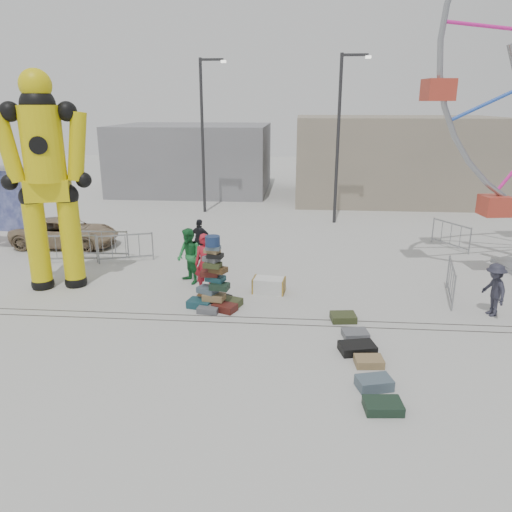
# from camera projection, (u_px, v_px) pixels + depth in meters

# --- Properties ---
(ground) EXTENTS (90.00, 90.00, 0.00)m
(ground) POSITION_uv_depth(u_px,v_px,m) (251.00, 333.00, 13.10)
(ground) COLOR #9E9E99
(ground) RESTS_ON ground
(track_line_near) EXTENTS (40.00, 0.04, 0.01)m
(track_line_near) POSITION_uv_depth(u_px,v_px,m) (253.00, 323.00, 13.67)
(track_line_near) COLOR #47443F
(track_line_near) RESTS_ON ground
(track_line_far) EXTENTS (40.00, 0.04, 0.01)m
(track_line_far) POSITION_uv_depth(u_px,v_px,m) (254.00, 317.00, 14.05)
(track_line_far) COLOR #47443F
(track_line_far) RESTS_ON ground
(building_right) EXTENTS (12.00, 8.00, 5.00)m
(building_right) POSITION_uv_depth(u_px,v_px,m) (394.00, 158.00, 30.84)
(building_right) COLOR gray
(building_right) RESTS_ON ground
(building_left) EXTENTS (10.00, 8.00, 4.40)m
(building_left) POSITION_uv_depth(u_px,v_px,m) (194.00, 158.00, 33.89)
(building_left) COLOR gray
(building_left) RESTS_ON ground
(lamp_post_right) EXTENTS (1.41, 0.25, 8.00)m
(lamp_post_right) POSITION_uv_depth(u_px,v_px,m) (340.00, 131.00, 23.91)
(lamp_post_right) COLOR #2D2D30
(lamp_post_right) RESTS_ON ground
(lamp_post_left) EXTENTS (1.41, 0.25, 8.00)m
(lamp_post_left) POSITION_uv_depth(u_px,v_px,m) (204.00, 129.00, 26.39)
(lamp_post_left) COLOR #2D2D30
(lamp_post_left) RESTS_ON ground
(suitcase_tower) EXTENTS (1.66, 1.39, 2.18)m
(suitcase_tower) POSITION_uv_depth(u_px,v_px,m) (214.00, 287.00, 14.62)
(suitcase_tower) COLOR #1A4650
(suitcase_tower) RESTS_ON ground
(crash_test_dummy) EXTENTS (2.77, 1.25, 6.99)m
(crash_test_dummy) POSITION_uv_depth(u_px,v_px,m) (46.00, 174.00, 15.35)
(crash_test_dummy) COLOR black
(crash_test_dummy) RESTS_ON ground
(steamer_trunk) EXTENTS (1.07, 0.70, 0.47)m
(steamer_trunk) POSITION_uv_depth(u_px,v_px,m) (269.00, 285.00, 15.87)
(steamer_trunk) COLOR silver
(steamer_trunk) RESTS_ON ground
(row_case_0) EXTENTS (0.74, 0.63, 0.20)m
(row_case_0) POSITION_uv_depth(u_px,v_px,m) (343.00, 317.00, 13.84)
(row_case_0) COLOR #384020
(row_case_0) RESTS_ON ground
(row_case_1) EXTENTS (0.72, 0.61, 0.17)m
(row_case_1) POSITION_uv_depth(u_px,v_px,m) (355.00, 334.00, 12.85)
(row_case_1) COLOR slate
(row_case_1) RESTS_ON ground
(row_case_2) EXTENTS (0.96, 0.74, 0.22)m
(row_case_2) POSITION_uv_depth(u_px,v_px,m) (357.00, 348.00, 12.08)
(row_case_2) COLOR black
(row_case_2) RESTS_ON ground
(row_case_3) EXTENTS (0.68, 0.53, 0.19)m
(row_case_3) POSITION_uv_depth(u_px,v_px,m) (369.00, 361.00, 11.48)
(row_case_3) COLOR #94774B
(row_case_3) RESTS_ON ground
(row_case_4) EXTENTS (0.83, 0.66, 0.24)m
(row_case_4) POSITION_uv_depth(u_px,v_px,m) (374.00, 383.00, 10.55)
(row_case_4) COLOR #4B5D6B
(row_case_4) RESTS_ON ground
(row_case_5) EXTENTS (0.78, 0.60, 0.20)m
(row_case_5) POSITION_uv_depth(u_px,v_px,m) (383.00, 406.00, 9.79)
(row_case_5) COLOR #1A3022
(row_case_5) RESTS_ON ground
(barricade_dummy_a) EXTENTS (2.00, 0.34, 1.10)m
(barricade_dummy_a) POSITION_uv_depth(u_px,v_px,m) (70.00, 249.00, 18.70)
(barricade_dummy_a) COLOR gray
(barricade_dummy_a) RESTS_ON ground
(barricade_dummy_b) EXTENTS (2.00, 0.16, 1.10)m
(barricade_dummy_b) POSITION_uv_depth(u_px,v_px,m) (102.00, 244.00, 19.34)
(barricade_dummy_b) COLOR gray
(barricade_dummy_b) RESTS_ON ground
(barricade_dummy_c) EXTENTS (1.92, 0.76, 1.10)m
(barricade_dummy_c) POSITION_uv_depth(u_px,v_px,m) (126.00, 248.00, 18.84)
(barricade_dummy_c) COLOR gray
(barricade_dummy_c) RESTS_ON ground
(barricade_wheel_front) EXTENTS (0.48, 1.98, 1.10)m
(barricade_wheel_front) POSITION_uv_depth(u_px,v_px,m) (451.00, 282.00, 15.26)
(barricade_wheel_front) COLOR gray
(barricade_wheel_front) RESTS_ON ground
(barricade_wheel_back) EXTENTS (1.10, 1.78, 1.10)m
(barricade_wheel_back) POSITION_uv_depth(u_px,v_px,m) (451.00, 235.00, 20.62)
(barricade_wheel_back) COLOR gray
(barricade_wheel_back) RESTS_ON ground
(pedestrian_red) EXTENTS (0.77, 0.59, 1.91)m
(pedestrian_red) POSITION_uv_depth(u_px,v_px,m) (206.00, 264.00, 15.68)
(pedestrian_red) COLOR maroon
(pedestrian_red) RESTS_ON ground
(pedestrian_green) EXTENTS (1.12, 1.15, 1.86)m
(pedestrian_green) POSITION_uv_depth(u_px,v_px,m) (189.00, 256.00, 16.51)
(pedestrian_green) COLOR #1C7033
(pedestrian_green) RESTS_ON ground
(pedestrian_black) EXTENTS (1.00, 0.55, 1.62)m
(pedestrian_black) POSITION_uv_depth(u_px,v_px,m) (200.00, 240.00, 18.91)
(pedestrian_black) COLOR black
(pedestrian_black) RESTS_ON ground
(pedestrian_grey) EXTENTS (0.74, 1.08, 1.53)m
(pedestrian_grey) POSITION_uv_depth(u_px,v_px,m) (494.00, 290.00, 14.01)
(pedestrian_grey) COLOR #252532
(pedestrian_grey) RESTS_ON ground
(parked_suv) EXTENTS (4.29, 1.99, 1.19)m
(parked_suv) POSITION_uv_depth(u_px,v_px,m) (66.00, 232.00, 20.88)
(parked_suv) COLOR #937C5F
(parked_suv) RESTS_ON ground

